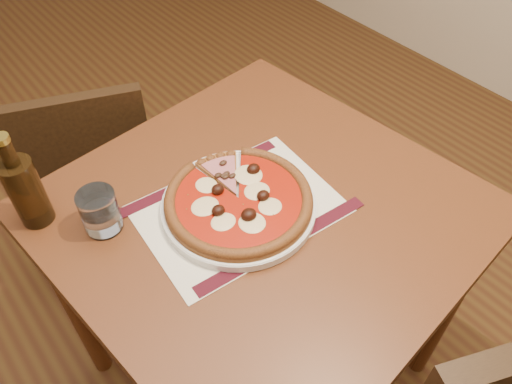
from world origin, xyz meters
The scene contains 8 objects.
table centered at (0.63, -0.52, 0.65)m, with size 0.88×0.88×0.75m.
chair_far centered at (0.48, 0.10, 0.46)m, with size 0.50×0.50×0.81m.
placemat centered at (0.59, -0.49, 0.75)m, with size 0.39×0.28×0.00m, color silver.
plate centered at (0.59, -0.49, 0.76)m, with size 0.32×0.32×0.02m, color white.
pizza centered at (0.59, -0.49, 0.78)m, with size 0.30×0.30×0.04m.
ham_slice centered at (0.63, -0.41, 0.78)m, with size 0.09×0.13×0.02m.
water_glass centered at (0.36, -0.36, 0.80)m, with size 0.07×0.07×0.09m, color white.
bottle centered at (0.27, -0.25, 0.83)m, with size 0.06×0.06×0.22m.
Camera 1 is at (0.19, -1.04, 1.52)m, focal length 35.00 mm.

